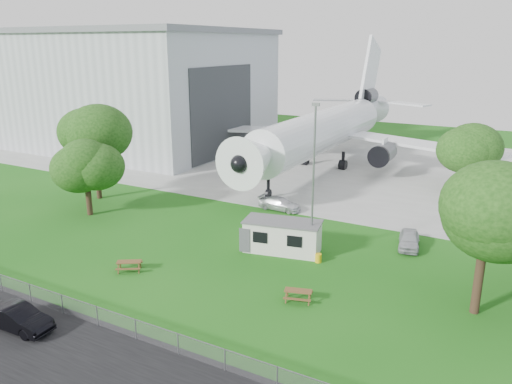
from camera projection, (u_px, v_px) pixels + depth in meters
The scene contains 17 objects.
ground at pixel (181, 264), 38.40m from camera, with size 160.00×160.00×0.00m, color #2A711D.
asphalt_strip at pixel (38, 351), 27.47m from camera, with size 120.00×8.00×0.02m, color black.
concrete_apron at pixel (344, 164), 70.33m from camera, with size 120.00×46.00×0.03m, color #B7B7B2.
hangar at pixel (126, 87), 83.47m from camera, with size 43.00×31.00×18.55m.
airliner at pixel (327, 128), 67.96m from camera, with size 46.36×47.73×17.69m.
site_cabin at pixel (282, 236), 40.35m from camera, with size 6.95×3.86×2.62m.
picnic_west at pixel (130, 271), 37.21m from camera, with size 1.80×1.50×0.76m, color brown, non-canonical shape.
picnic_east at pixel (298, 301), 32.87m from camera, with size 1.80×1.50×0.76m, color brown, non-canonical shape.
fence at pixel (86, 321), 30.42m from camera, with size 58.00×0.04×1.30m, color gray.
lamp_mast at pixel (313, 184), 38.12m from camera, with size 0.16×0.16×12.00m, color slate.
tree_west_big at pixel (94, 136), 52.81m from camera, with size 7.30×7.30×10.58m.
tree_west_small at pixel (85, 165), 48.04m from camera, with size 6.33×6.33×8.20m.
tree_east_front at pixel (488, 212), 29.55m from camera, with size 7.55×7.55×10.45m.
tree_far_apron at pixel (472, 149), 54.94m from camera, with size 6.64×6.64×8.45m.
car_centre_sedan at pixel (18, 318), 29.36m from camera, with size 1.55×4.46×1.47m, color black.
car_ne_hatch at pixel (409, 240), 41.24m from camera, with size 1.63×4.06×1.38m, color #AAADB1.
car_apron_van at pixel (280, 204), 50.69m from camera, with size 1.80×4.44×1.29m, color silver.
Camera 1 is at (22.02, -28.11, 16.24)m, focal length 35.00 mm.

